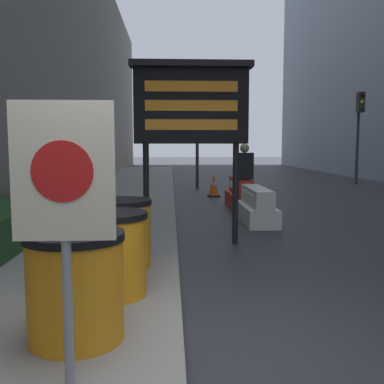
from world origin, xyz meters
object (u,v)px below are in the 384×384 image
object	(u,v)px
pedestrian_worker	(244,172)
barrel_drum_back	(121,233)
barrel_drum_middle	(110,253)
message_board	(191,107)
traffic_light_far_side	(359,118)
barrel_drum_foreground	(76,286)
traffic_cone_near	(214,185)
jersey_barrier_red_striped	(240,195)
traffic_light_near_curb	(197,110)
jersey_barrier_white	(257,207)
warning_sign	(64,193)

from	to	relation	value
pedestrian_worker	barrel_drum_back	bearing A→B (deg)	-107.96
barrel_drum_middle	message_board	size ratio (longest dim) A/B	0.28
traffic_light_far_side	barrel_drum_foreground	bearing A→B (deg)	-119.53
barrel_drum_foreground	message_board	distance (m)	4.49
barrel_drum_middle	barrel_drum_back	xyz separation A→B (m)	(-0.00, 1.04, 0.00)
message_board	traffic_cone_near	distance (m)	7.37
barrel_drum_foreground	traffic_light_far_side	distance (m)	17.71
barrel_drum_back	traffic_cone_near	bearing A→B (deg)	77.38
barrel_drum_foreground	barrel_drum_middle	xyz separation A→B (m)	(0.12, 1.04, 0.00)
jersey_barrier_red_striped	traffic_light_far_side	size ratio (longest dim) A/B	0.49
traffic_light_near_curb	traffic_light_far_side	distance (m)	7.09
jersey_barrier_white	jersey_barrier_red_striped	distance (m)	2.23
jersey_barrier_red_striped	barrel_drum_middle	bearing A→B (deg)	-108.63
barrel_drum_foreground	message_board	world-z (taller)	message_board
barrel_drum_foreground	traffic_cone_near	xyz separation A→B (m)	(2.12, 11.05, -0.22)
barrel_drum_foreground	warning_sign	distance (m)	1.08
warning_sign	traffic_light_near_curb	size ratio (longest dim) A/B	0.43
barrel_drum_foreground	pedestrian_worker	bearing A→B (deg)	71.48
jersey_barrier_white	traffic_light_near_curb	xyz separation A→B (m)	(-0.82, 7.63, 2.65)
jersey_barrier_white	traffic_light_far_side	distance (m)	11.30
message_board	barrel_drum_foreground	bearing A→B (deg)	-104.94
barrel_drum_middle	jersey_barrier_white	xyz separation A→B (m)	(2.45, 5.05, -0.25)
barrel_drum_foreground	message_board	xyz separation A→B (m)	(1.07, 4.01, 1.70)
traffic_cone_near	pedestrian_worker	xyz separation A→B (m)	(0.43, -3.43, 0.64)
jersey_barrier_red_striped	jersey_barrier_white	bearing A→B (deg)	-90.00
warning_sign	barrel_drum_back	bearing A→B (deg)	89.68
barrel_drum_back	jersey_barrier_white	bearing A→B (deg)	58.52
jersey_barrier_white	traffic_light_near_curb	size ratio (longest dim) A/B	0.47
pedestrian_worker	jersey_barrier_white	bearing A→B (deg)	-83.37
warning_sign	message_board	world-z (taller)	message_board
barrel_drum_middle	barrel_drum_back	bearing A→B (deg)	90.24
jersey_barrier_red_striped	warning_sign	bearing A→B (deg)	-105.31
traffic_light_near_curb	traffic_light_far_side	size ratio (longest dim) A/B	1.07
jersey_barrier_red_striped	barrel_drum_back	bearing A→B (deg)	-111.50
barrel_drum_back	traffic_light_near_curb	size ratio (longest dim) A/B	0.20
message_board	traffic_light_near_curb	xyz separation A→B (m)	(0.68, 9.71, 0.70)
traffic_cone_near	barrel_drum_middle	bearing A→B (deg)	-101.32
barrel_drum_foreground	barrel_drum_middle	distance (m)	1.05
barrel_drum_back	traffic_light_far_side	distance (m)	15.89
warning_sign	message_board	distance (m)	4.91
message_board	jersey_barrier_red_striped	bearing A→B (deg)	70.74
jersey_barrier_red_striped	traffic_light_near_curb	world-z (taller)	traffic_light_near_curb
barrel_drum_middle	jersey_barrier_red_striped	bearing A→B (deg)	71.37
barrel_drum_back	message_board	distance (m)	2.75
pedestrian_worker	barrel_drum_foreground	bearing A→B (deg)	-102.75
barrel_drum_middle	traffic_light_far_side	world-z (taller)	traffic_light_far_side
barrel_drum_middle	traffic_light_near_curb	world-z (taller)	traffic_light_near_curb
warning_sign	jersey_barrier_white	world-z (taller)	warning_sign
traffic_cone_near	traffic_light_near_curb	size ratio (longest dim) A/B	0.18
barrel_drum_back	warning_sign	distance (m)	2.91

